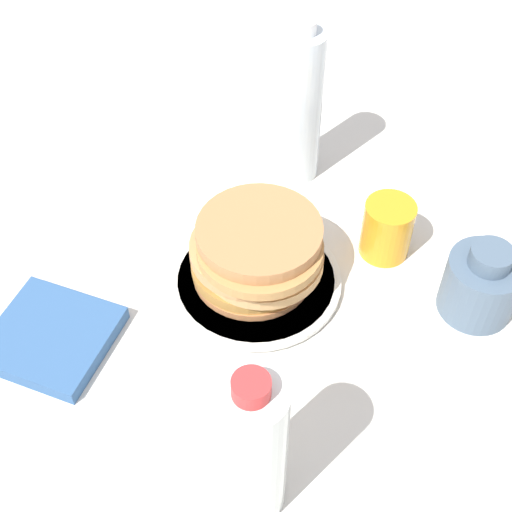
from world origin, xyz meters
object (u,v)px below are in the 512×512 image
Objects in this scene: water_bottle_near at (300,107)px; cream_jug at (481,282)px; juice_glass at (387,229)px; plate at (256,280)px; pancake_stack at (256,252)px; water_bottle_mid at (252,449)px.

cream_jug is at bearing 54.08° from water_bottle_near.
water_bottle_near reaches higher than cream_jug.
juice_glass is 0.14m from cream_jug.
cream_jug is (-0.03, 0.28, 0.04)m from plate.
plate is 0.19m from juice_glass.
pancake_stack is 0.77× the size of water_bottle_mid.
cream_jug is at bearing 96.68° from plate.
plate is 1.30× the size of pancake_stack.
pancake_stack reaches higher than plate.
water_bottle_near is at bearing -125.92° from cream_jug.
water_bottle_mid is (0.28, 0.06, 0.10)m from plate.
plate is 0.30m from water_bottle_mid.
water_bottle_mid is (0.28, 0.06, 0.05)m from pancake_stack.
water_bottle_near is (-0.23, 0.01, 0.11)m from plate.
cream_jug reaches higher than pancake_stack.
juice_glass is 0.39m from water_bottle_mid.
water_bottle_mid is at bearing 12.90° from plate.
pancake_stack is 0.29m from water_bottle_mid.
cream_jug is at bearing 145.47° from water_bottle_mid.
cream_jug is 0.42× the size of water_bottle_near.
juice_glass is 0.37× the size of water_bottle_mid.
water_bottle_mid reaches higher than plate.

